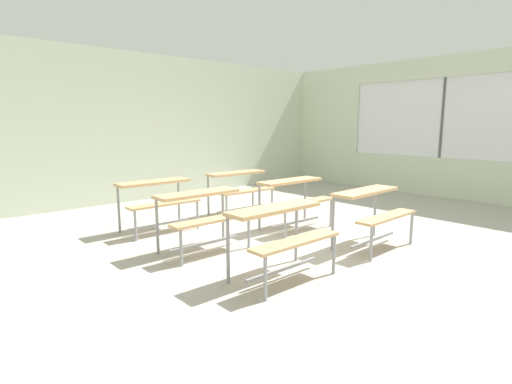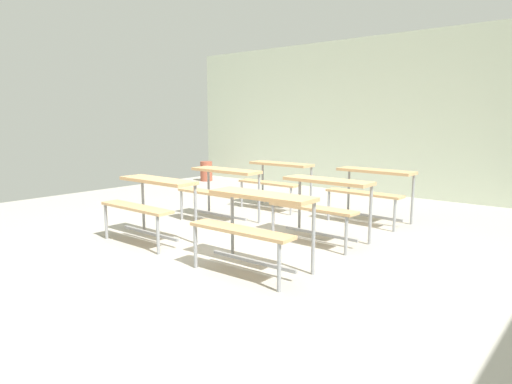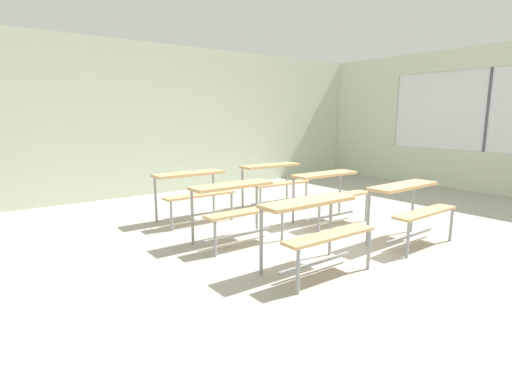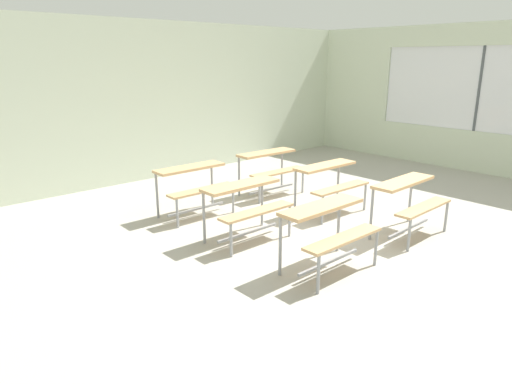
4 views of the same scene
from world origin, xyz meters
TOP-DOWN VIEW (x-y plane):
  - ground at (0.00, 0.00)m, footprint 10.00×9.00m
  - wall_back at (0.00, 4.50)m, footprint 10.00×0.12m
  - wall_right at (5.00, -0.13)m, footprint 0.12×9.00m
  - desk_bench_r0c0 at (-0.96, -0.52)m, footprint 1.10×0.60m
  - desk_bench_r0c1 at (0.67, -0.56)m, footprint 1.11×0.61m
  - desk_bench_r1c0 at (-1.05, 0.77)m, footprint 1.10×0.60m
  - desk_bench_r1c1 at (0.63, 0.75)m, footprint 1.12×0.62m
  - desk_bench_r2c0 at (-0.99, 2.03)m, footprint 1.11×0.60m
  - desk_bench_r2c1 at (0.63, 2.07)m, footprint 1.12×0.64m

SIDE VIEW (x-z plane):
  - ground at x=0.00m, z-range -0.05..0.00m
  - desk_bench_r0c0 at x=-0.96m, z-range 0.19..0.93m
  - desk_bench_r0c1 at x=0.67m, z-range 0.19..0.93m
  - desk_bench_r1c0 at x=-1.05m, z-range 0.19..0.93m
  - desk_bench_r1c1 at x=0.63m, z-range 0.19..0.93m
  - desk_bench_r2c0 at x=-0.99m, z-range 0.19..0.93m
  - desk_bench_r2c1 at x=0.63m, z-range 0.19..0.93m
  - wall_right at x=5.00m, z-range -0.05..2.95m
  - wall_back at x=0.00m, z-range 0.00..3.00m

